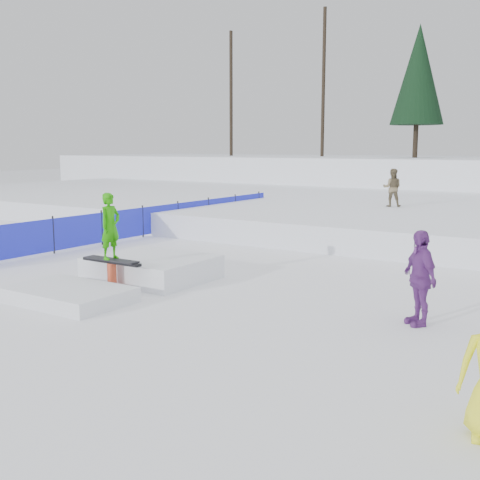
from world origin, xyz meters
The scene contains 6 objects.
ground centered at (0.00, 0.00, 0.00)m, with size 120.00×120.00×0.00m, color white.
snow_midrise centered at (0.00, 16.00, 0.40)m, with size 50.00×18.00×0.80m, color white.
safety_fence centered at (-6.50, 6.60, 0.55)m, with size 0.05×16.00×1.10m.
walker_olive centered at (-0.26, 13.77, 1.53)m, with size 0.71×0.55×1.45m, color brown.
spectator_purple centered at (4.50, 1.56, 0.84)m, with size 0.98×0.41×1.67m, color #72328A.
jib_rail_feature centered at (-1.81, 1.05, 0.30)m, with size 2.60×4.40×2.11m.
Camera 1 is at (7.47, -8.63, 3.08)m, focal length 45.00 mm.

